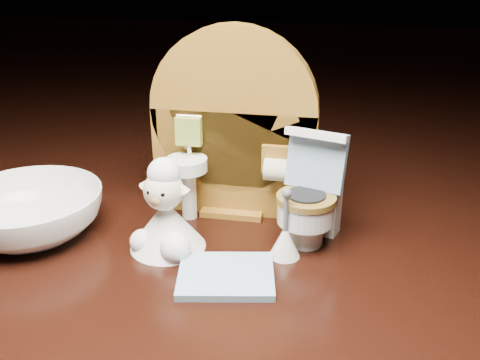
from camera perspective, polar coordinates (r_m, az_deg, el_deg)
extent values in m
cube|color=black|center=(0.42, -2.43, -13.41)|extent=(2.50, 2.50, 0.10)
cube|color=#8A5D1C|center=(0.43, -0.65, 1.89)|extent=(0.13, 0.02, 0.09)
cylinder|color=#8A5D1C|center=(0.41, -0.68, 7.44)|extent=(0.13, 0.02, 0.13)
cube|color=#8A5D1C|center=(0.44, -0.63, -2.97)|extent=(0.05, 0.04, 0.01)
cylinder|color=white|center=(0.43, -5.47, -1.31)|extent=(0.01, 0.01, 0.04)
cylinder|color=white|center=(0.41, -5.72, 1.66)|extent=(0.03, 0.03, 0.01)
cylinder|color=silver|center=(0.42, -5.43, 3.38)|extent=(0.00, 0.00, 0.01)
cube|color=#87A53B|center=(0.41, -5.50, 5.20)|extent=(0.02, 0.01, 0.02)
cube|color=#8A5D1C|center=(0.41, 4.01, 2.19)|extent=(0.02, 0.01, 0.02)
cylinder|color=beige|center=(0.41, 3.88, 1.09)|extent=(0.02, 0.02, 0.02)
cylinder|color=white|center=(0.40, 7.04, -5.46)|extent=(0.03, 0.03, 0.02)
cylinder|color=white|center=(0.39, 7.00, -3.32)|extent=(0.04, 0.04, 0.02)
cylinder|color=brown|center=(0.38, 7.08, -1.96)|extent=(0.04, 0.04, 0.00)
cube|color=white|center=(0.41, 8.26, -2.12)|extent=(0.04, 0.02, 0.05)
cube|color=#87AFCD|center=(0.39, 8.16, 2.09)|extent=(0.05, 0.03, 0.04)
cube|color=white|center=(0.38, 8.12, 4.82)|extent=(0.05, 0.02, 0.01)
cylinder|color=#9CA226|center=(0.39, 9.84, 1.80)|extent=(0.01, 0.01, 0.01)
cube|color=#87AFCD|center=(0.36, -1.50, -10.15)|extent=(0.07, 0.06, 0.00)
cone|color=white|center=(0.38, 4.82, -6.48)|extent=(0.02, 0.02, 0.02)
cylinder|color=#59595B|center=(0.37, 4.93, -3.52)|extent=(0.00, 0.00, 0.03)
sphere|color=#59595B|center=(0.36, 5.02, -1.42)|extent=(0.01, 0.01, 0.01)
cone|color=white|center=(0.39, -7.81, -4.68)|extent=(0.05, 0.05, 0.04)
sphere|color=white|center=(0.38, -6.90, -7.21)|extent=(0.02, 0.02, 0.02)
sphere|color=white|center=(0.39, -10.36, -6.48)|extent=(0.02, 0.02, 0.02)
sphere|color=beige|center=(0.37, -8.16, -1.11)|extent=(0.03, 0.03, 0.03)
sphere|color=tan|center=(0.37, -8.80, -2.12)|extent=(0.01, 0.01, 0.01)
sphere|color=white|center=(0.37, -8.14, 0.67)|extent=(0.02, 0.02, 0.02)
cone|color=beige|center=(0.38, -9.81, -0.24)|extent=(0.01, 0.01, 0.01)
cone|color=beige|center=(0.37, -6.27, -0.74)|extent=(0.01, 0.01, 0.01)
sphere|color=black|center=(0.37, -9.66, -1.33)|extent=(0.00, 0.00, 0.00)
sphere|color=black|center=(0.36, -8.24, -1.54)|extent=(0.00, 0.00, 0.00)
imported|color=white|center=(0.43, -21.52, -3.35)|extent=(0.14, 0.14, 0.03)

